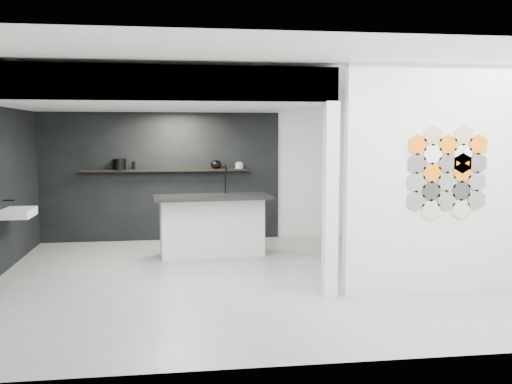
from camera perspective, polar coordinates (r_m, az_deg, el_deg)
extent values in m
cube|color=gray|center=(7.92, -0.42, -8.58)|extent=(7.00, 6.00, 0.01)
cube|color=silver|center=(7.37, 18.07, 1.13)|extent=(2.45, 0.15, 2.80)
cube|color=black|center=(10.60, -9.57, 1.51)|extent=(4.40, 0.04, 2.35)
cube|color=black|center=(8.98, -23.88, 0.29)|extent=(0.04, 4.00, 2.35)
cube|color=silver|center=(8.62, -10.06, 9.64)|extent=(4.40, 4.00, 0.40)
cube|color=silver|center=(6.90, 7.46, -0.82)|extent=(0.16, 0.16, 2.35)
cube|color=silver|center=(6.71, -10.62, 10.71)|extent=(4.40, 0.16, 0.40)
cube|color=silver|center=(8.76, -22.69, -1.93)|extent=(0.40, 0.60, 0.12)
cube|color=black|center=(10.49, -9.05, 2.16)|extent=(3.00, 0.15, 0.04)
cube|color=silver|center=(9.28, -4.45, -3.45)|extent=(1.67, 0.72, 0.94)
cube|color=black|center=(9.12, -4.40, -0.50)|extent=(1.90, 0.95, 0.04)
cube|color=black|center=(9.30, -2.86, -0.29)|extent=(0.52, 0.45, 0.02)
cylinder|color=black|center=(9.49, -3.08, 1.21)|extent=(0.03, 0.03, 0.44)
torus|color=black|center=(9.41, -3.02, 2.50)|extent=(0.03, 0.15, 0.15)
cylinder|color=black|center=(10.52, -13.50, 2.72)|extent=(0.31, 0.31, 0.19)
ellipsoid|color=black|center=(10.50, -4.03, 2.78)|extent=(0.24, 0.24, 0.16)
cylinder|color=gray|center=(10.54, -1.69, 2.65)|extent=(0.20, 0.20, 0.11)
cylinder|color=gray|center=(10.54, -1.69, 2.70)|extent=(0.12, 0.12, 0.13)
cylinder|color=black|center=(10.50, -12.15, 2.60)|extent=(0.07, 0.07, 0.14)
cylinder|color=black|center=(10.52, -13.17, 2.50)|extent=(0.12, 0.12, 0.11)
cylinder|color=#66635E|center=(7.17, 15.69, -0.84)|extent=(0.26, 0.02, 0.26)
cylinder|color=silver|center=(7.14, 15.74, 0.95)|extent=(0.26, 0.02, 0.26)
cylinder|color=black|center=(7.13, 15.79, 2.76)|extent=(0.26, 0.02, 0.26)
cylinder|color=orange|center=(7.12, 15.84, 4.57)|extent=(0.26, 0.02, 0.26)
cylinder|color=beige|center=(7.26, 17.07, -1.69)|extent=(0.26, 0.02, 0.26)
cylinder|color=#2D2D2D|center=(7.24, 17.12, 0.08)|extent=(0.26, 0.02, 0.26)
cylinder|color=orange|center=(7.22, 17.18, 1.86)|extent=(0.26, 0.02, 0.26)
cylinder|color=white|center=(7.20, 17.23, 3.64)|extent=(0.26, 0.02, 0.26)
cylinder|color=tan|center=(7.20, 17.29, 5.43)|extent=(0.26, 0.02, 0.26)
cylinder|color=#66635E|center=(7.33, 18.48, -0.78)|extent=(0.26, 0.02, 0.26)
cylinder|color=silver|center=(7.31, 18.53, 0.98)|extent=(0.26, 0.02, 0.26)
cylinder|color=black|center=(7.30, 18.59, 2.74)|extent=(0.26, 0.02, 0.26)
cylinder|color=orange|center=(7.29, 18.65, 4.51)|extent=(0.26, 0.02, 0.26)
cylinder|color=beige|center=(7.43, 19.79, -1.61)|extent=(0.26, 0.02, 0.26)
cylinder|color=#2D2D2D|center=(7.41, 19.85, 0.12)|extent=(0.26, 0.02, 0.26)
cylinder|color=orange|center=(7.39, 19.92, 1.86)|extent=(0.26, 0.02, 0.26)
cylinder|color=white|center=(7.38, 19.98, 3.60)|extent=(0.26, 0.02, 0.26)
cylinder|color=tan|center=(7.38, 20.04, 5.35)|extent=(0.26, 0.02, 0.26)
cylinder|color=#66635E|center=(7.51, 21.14, -0.71)|extent=(0.26, 0.02, 0.26)
cylinder|color=silver|center=(7.49, 21.20, 1.00)|extent=(0.26, 0.02, 0.26)
cylinder|color=black|center=(7.48, 21.27, 2.72)|extent=(0.26, 0.02, 0.26)
cylinder|color=orange|center=(7.47, 21.33, 4.44)|extent=(0.26, 0.02, 0.26)
cylinder|color=orange|center=(7.38, 19.95, 2.73)|extent=(0.26, 0.02, 0.26)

